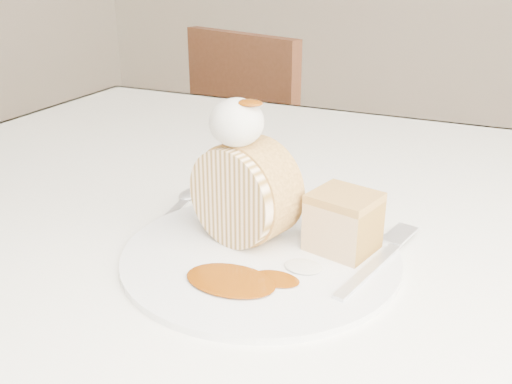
% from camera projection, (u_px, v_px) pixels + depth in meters
% --- Properties ---
extents(table, '(1.40, 0.90, 0.75)m').
position_uv_depth(table, '(336.00, 260.00, 0.78)').
color(table, white).
rests_on(table, ground).
extents(chair_far, '(0.51, 0.51, 0.85)m').
position_uv_depth(chair_far, '(265.00, 153.00, 1.74)').
color(chair_far, brown).
rests_on(chair_far, ground).
extents(plate, '(0.36, 0.36, 0.01)m').
position_uv_depth(plate, '(261.00, 255.00, 0.60)').
color(plate, white).
rests_on(plate, table).
extents(roulade_slice, '(0.12, 0.09, 0.11)m').
position_uv_depth(roulade_slice, '(245.00, 192.00, 0.61)').
color(roulade_slice, '#FFDDB1').
rests_on(roulade_slice, plate).
extents(cake_chunk, '(0.08, 0.07, 0.05)m').
position_uv_depth(cake_chunk, '(343.00, 225.00, 0.60)').
color(cake_chunk, tan).
rests_on(cake_chunk, plate).
extents(whipped_cream, '(0.06, 0.06, 0.05)m').
position_uv_depth(whipped_cream, '(237.00, 122.00, 0.57)').
color(whipped_cream, silver).
rests_on(whipped_cream, roulade_slice).
extents(caramel_drizzle, '(0.03, 0.02, 0.01)m').
position_uv_depth(caramel_drizzle, '(249.00, 97.00, 0.56)').
color(caramel_drizzle, '#723204').
rests_on(caramel_drizzle, whipped_cream).
extents(caramel_pool, '(0.10, 0.08, 0.00)m').
position_uv_depth(caramel_pool, '(231.00, 280.00, 0.54)').
color(caramel_pool, '#723204').
rests_on(caramel_pool, plate).
extents(fork, '(0.06, 0.17, 0.00)m').
position_uv_depth(fork, '(369.00, 270.00, 0.56)').
color(fork, silver).
rests_on(fork, plate).
extents(spoon, '(0.05, 0.16, 0.00)m').
position_uv_depth(spoon, '(165.00, 221.00, 0.68)').
color(spoon, silver).
rests_on(spoon, table).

